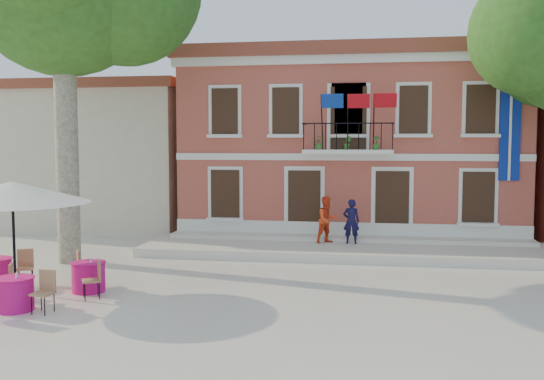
{
  "coord_description": "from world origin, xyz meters",
  "views": [
    {
      "loc": [
        2.72,
        -16.28,
        3.85
      ],
      "look_at": [
        -0.42,
        3.5,
        2.26
      ],
      "focal_mm": 40.0,
      "sensor_mm": 36.0,
      "label": 1
    }
  ],
  "objects_px": {
    "patio_umbrella": "(12,193)",
    "pedestrian_navy": "(351,221)",
    "cafe_table_1": "(88,276)",
    "pedestrian_orange": "(327,220)",
    "cafe_table_0": "(14,292)"
  },
  "relations": [
    {
      "from": "patio_umbrella",
      "to": "pedestrian_navy",
      "type": "height_order",
      "value": "patio_umbrella"
    },
    {
      "from": "pedestrian_navy",
      "to": "cafe_table_1",
      "type": "bearing_deg",
      "value": 44.91
    },
    {
      "from": "pedestrian_orange",
      "to": "cafe_table_0",
      "type": "height_order",
      "value": "pedestrian_orange"
    },
    {
      "from": "pedestrian_orange",
      "to": "pedestrian_navy",
      "type": "bearing_deg",
      "value": -38.55
    },
    {
      "from": "pedestrian_orange",
      "to": "cafe_table_1",
      "type": "relative_size",
      "value": 0.88
    },
    {
      "from": "cafe_table_0",
      "to": "cafe_table_1",
      "type": "distance_m",
      "value": 2.1
    },
    {
      "from": "cafe_table_1",
      "to": "patio_umbrella",
      "type": "bearing_deg",
      "value": -167.62
    },
    {
      "from": "pedestrian_orange",
      "to": "patio_umbrella",
      "type": "bearing_deg",
      "value": -173.5
    },
    {
      "from": "cafe_table_1",
      "to": "pedestrian_orange",
      "type": "bearing_deg",
      "value": 49.97
    },
    {
      "from": "pedestrian_orange",
      "to": "cafe_table_0",
      "type": "distance_m",
      "value": 10.89
    },
    {
      "from": "cafe_table_1",
      "to": "cafe_table_0",
      "type": "bearing_deg",
      "value": -114.34
    },
    {
      "from": "pedestrian_orange",
      "to": "cafe_table_1",
      "type": "bearing_deg",
      "value": -167.26
    },
    {
      "from": "pedestrian_navy",
      "to": "cafe_table_1",
      "type": "height_order",
      "value": "pedestrian_navy"
    },
    {
      "from": "patio_umbrella",
      "to": "pedestrian_navy",
      "type": "relative_size",
      "value": 2.46
    },
    {
      "from": "cafe_table_0",
      "to": "cafe_table_1",
      "type": "bearing_deg",
      "value": 65.66
    }
  ]
}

